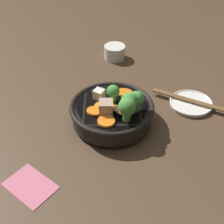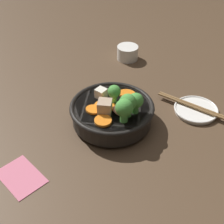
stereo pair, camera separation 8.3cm
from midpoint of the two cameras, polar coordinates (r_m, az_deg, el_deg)
The scene contains 6 objects.
ground_plane at distance 0.85m, azimuth 2.78°, elevation -2.05°, with size 3.00×3.00×0.00m, color #4C3826.
stirfry_bowl at distance 0.82m, azimuth 3.03°, elevation 0.07°, with size 0.22×0.22×0.12m.
side_saucer at distance 0.93m, azimuth 17.59°, elevation 0.29°, with size 0.12×0.12×0.01m.
tea_cup at distance 1.13m, azimuth 4.99°, elevation 10.71°, with size 0.07×0.07×0.05m.
napkin at distance 0.74m, azimuth -13.21°, elevation -11.59°, with size 0.13×0.11×0.00m.
chopsticks_pair at distance 0.92m, azimuth 17.71°, elevation 0.75°, with size 0.24×0.04×0.01m.
Camera 2 is at (0.31, -0.56, 0.56)m, focal length 50.00 mm.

